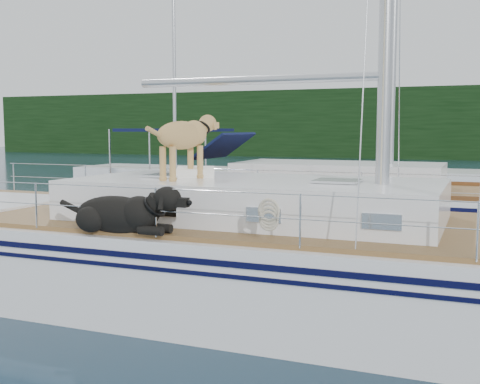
% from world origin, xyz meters
% --- Properties ---
extents(ground, '(120.00, 120.00, 0.00)m').
position_xyz_m(ground, '(0.00, 0.00, 0.00)').
color(ground, black).
rests_on(ground, ground).
extents(tree_line, '(90.00, 3.00, 6.00)m').
position_xyz_m(tree_line, '(0.00, 45.00, 3.00)').
color(tree_line, black).
rests_on(tree_line, ground).
extents(shore_bank, '(92.00, 1.00, 1.20)m').
position_xyz_m(shore_bank, '(0.00, 46.20, 0.60)').
color(shore_bank, '#595147').
rests_on(shore_bank, ground).
extents(main_sailboat, '(12.00, 3.84, 14.01)m').
position_xyz_m(main_sailboat, '(0.09, -0.01, 0.68)').
color(main_sailboat, white).
rests_on(main_sailboat, ground).
extents(neighbor_sailboat, '(11.00, 3.50, 13.30)m').
position_xyz_m(neighbor_sailboat, '(-0.47, 6.20, 0.63)').
color(neighbor_sailboat, white).
rests_on(neighbor_sailboat, ground).
extents(bg_boat_west, '(8.00, 3.00, 11.65)m').
position_xyz_m(bg_boat_west, '(-8.00, 14.00, 0.45)').
color(bg_boat_west, white).
rests_on(bg_boat_west, ground).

